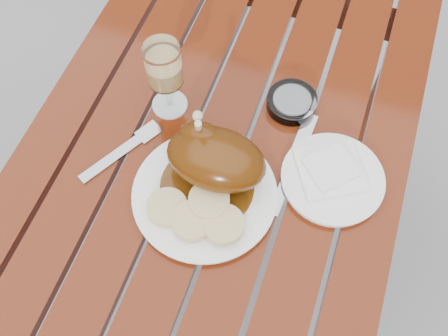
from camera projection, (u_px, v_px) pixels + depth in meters
The scene contains 11 objects.
ground at pixel (219, 256), 1.73m from camera, with size 60.00×60.00×0.00m, color slate.
table at pixel (218, 214), 1.39m from camera, with size 0.80×1.20×0.75m, color #65240C.
dinner_plate at pixel (205, 195), 1.00m from camera, with size 0.29×0.29×0.02m, color white.
roast_duck at pixel (213, 157), 0.97m from camera, with size 0.20×0.20×0.14m.
bread_dumplings at pixel (198, 213), 0.95m from camera, with size 0.20×0.13×0.03m.
wine_glass at pixel (166, 79), 1.03m from camera, with size 0.08×0.08×0.19m, color #E6BC68.
side_plate at pixel (332, 179), 1.02m from camera, with size 0.21×0.21×0.02m, color white.
napkin at pixel (330, 170), 1.01m from camera, with size 0.13×0.12×0.01m, color white.
ashtray at pixel (292, 102), 1.10m from camera, with size 0.11×0.11×0.03m, color #B2B7BC.
fork at pixel (117, 154), 1.05m from camera, with size 0.02×0.18×0.01m, color gray.
knife at pixel (290, 170), 1.03m from camera, with size 0.02×0.22×0.01m, color gray.
Camera 1 is at (0.19, -0.50, 1.67)m, focal length 40.00 mm.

